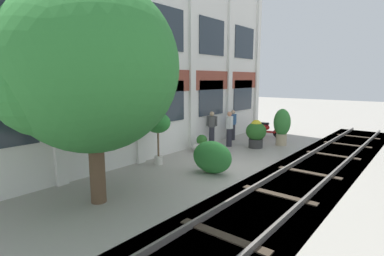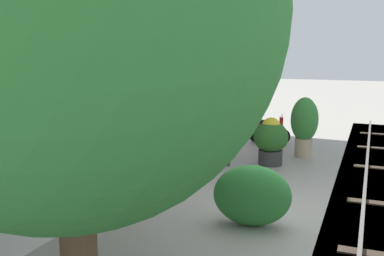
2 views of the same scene
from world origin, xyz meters
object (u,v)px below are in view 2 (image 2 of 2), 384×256
(topiary_hedge, at_px, (252,196))
(resident_near_plants, at_px, (195,134))
(potted_plant_stone_basin, at_px, (271,139))
(resident_watching_tracks, at_px, (226,133))
(resident_by_doorway, at_px, (219,125))
(potted_plant_glazed_jar, at_px, (304,124))
(potted_plant_wide_bowl, at_px, (189,168))
(potted_plant_low_pan, at_px, (133,138))
(scooter_near_curb, at_px, (268,130))
(broadleaf_tree, at_px, (68,26))

(topiary_hedge, bearing_deg, resident_near_plants, 35.44)
(potted_plant_stone_basin, relative_size, resident_watching_tracks, 0.79)
(resident_by_doorway, bearing_deg, potted_plant_glazed_jar, 17.42)
(potted_plant_wide_bowl, height_order, resident_watching_tracks, resident_watching_tracks)
(potted_plant_low_pan, relative_size, potted_plant_wide_bowl, 2.25)
(potted_plant_glazed_jar, xyz_separation_m, resident_near_plants, (-2.16, 2.59, -0.11))
(resident_near_plants, xyz_separation_m, topiary_hedge, (-3.53, -2.52, -0.32))
(resident_by_doorway, distance_m, resident_near_plants, 1.77)
(scooter_near_curb, relative_size, resident_by_doorway, 0.88)
(resident_by_doorway, height_order, topiary_hedge, resident_by_doorway)
(broadleaf_tree, distance_m, potted_plant_glazed_jar, 9.87)
(potted_plant_wide_bowl, relative_size, resident_by_doorway, 0.55)
(potted_plant_wide_bowl, bearing_deg, resident_by_doorway, 5.44)
(broadleaf_tree, bearing_deg, potted_plant_low_pan, 20.31)
(potted_plant_stone_basin, xyz_separation_m, potted_plant_wide_bowl, (-2.16, 1.51, -0.43))
(potted_plant_stone_basin, distance_m, resident_by_doorway, 2.02)
(scooter_near_curb, bearing_deg, broadleaf_tree, -98.36)
(broadleaf_tree, distance_m, resident_watching_tracks, 8.13)
(potted_plant_glazed_jar, distance_m, resident_watching_tracks, 2.58)
(potted_plant_glazed_jar, relative_size, potted_plant_low_pan, 0.90)
(potted_plant_glazed_jar, bearing_deg, potted_plant_wide_bowl, 147.41)
(potted_plant_glazed_jar, bearing_deg, scooter_near_curb, 41.89)
(potted_plant_low_pan, distance_m, resident_by_doorway, 5.74)
(potted_plant_low_pan, distance_m, topiary_hedge, 2.41)
(potted_plant_glazed_jar, xyz_separation_m, resident_by_doorway, (-0.39, 2.50, -0.15))
(broadleaf_tree, xyz_separation_m, potted_plant_stone_basin, (8.24, -0.28, -2.63))
(resident_watching_tracks, xyz_separation_m, topiary_hedge, (-3.87, -1.74, -0.33))
(resident_by_doorway, distance_m, topiary_hedge, 5.84)
(potted_plant_wide_bowl, distance_m, topiary_hedge, 3.10)
(potted_plant_glazed_jar, relative_size, resident_by_doorway, 1.12)
(resident_near_plants, distance_m, topiary_hedge, 4.35)
(potted_plant_stone_basin, relative_size, resident_near_plants, 0.80)
(potted_plant_wide_bowl, relative_size, scooter_near_curb, 0.63)
(potted_plant_wide_bowl, bearing_deg, topiary_hedge, -136.42)
(resident_by_doorway, bearing_deg, potted_plant_low_pan, -79.03)
(potted_plant_wide_bowl, distance_m, resident_near_plants, 1.47)
(resident_by_doorway, xyz_separation_m, topiary_hedge, (-5.30, -2.42, -0.28))
(potted_plant_low_pan, height_order, resident_watching_tracks, potted_plant_low_pan)
(scooter_near_curb, relative_size, topiary_hedge, 0.98)
(potted_plant_glazed_jar, distance_m, resident_by_doorway, 2.54)
(scooter_near_curb, height_order, topiary_hedge, topiary_hedge)
(broadleaf_tree, distance_m, resident_near_plants, 7.94)
(potted_plant_stone_basin, xyz_separation_m, potted_plant_glazed_jar, (1.29, -0.70, 0.27))
(potted_plant_low_pan, bearing_deg, potted_plant_stone_basin, -17.94)
(broadleaf_tree, relative_size, potted_plant_wide_bowl, 6.40)
(broadleaf_tree, height_order, potted_plant_stone_basin, broadleaf_tree)
(potted_plant_stone_basin, distance_m, topiary_hedge, 4.45)
(potted_plant_stone_basin, height_order, potted_plant_wide_bowl, potted_plant_stone_basin)
(potted_plant_stone_basin, bearing_deg, resident_watching_tracks, 115.74)
(potted_plant_low_pan, relative_size, resident_watching_tracks, 1.18)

